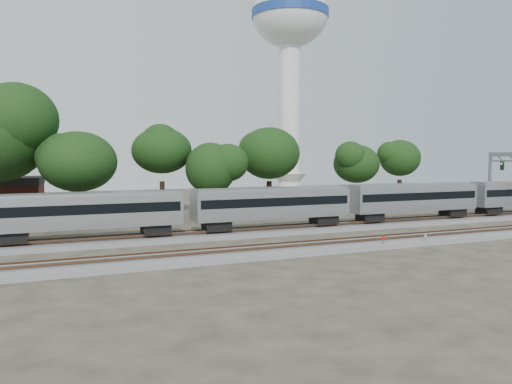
# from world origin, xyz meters

# --- Properties ---
(ground) EXTENTS (160.00, 160.00, 0.00)m
(ground) POSITION_xyz_m (0.00, 0.00, 0.00)
(ground) COLOR #383328
(ground) RESTS_ON ground
(track_far) EXTENTS (160.00, 5.00, 0.73)m
(track_far) POSITION_xyz_m (0.00, 6.00, 0.21)
(track_far) COLOR slate
(track_far) RESTS_ON ground
(track_near) EXTENTS (160.00, 5.00, 0.73)m
(track_near) POSITION_xyz_m (0.00, -4.00, 0.21)
(track_near) COLOR slate
(track_near) RESTS_ON ground
(train) EXTENTS (125.96, 3.07, 4.52)m
(train) POSITION_xyz_m (18.94, 6.00, 3.16)
(train) COLOR #B3B6BB
(train) RESTS_ON ground
(switch_stand_red) EXTENTS (0.36, 0.07, 1.15)m
(switch_stand_red) POSITION_xyz_m (5.50, -5.87, 0.73)
(switch_stand_red) COLOR #512D19
(switch_stand_red) RESTS_ON ground
(switch_stand_white) EXTENTS (0.32, 0.14, 1.04)m
(switch_stand_white) POSITION_xyz_m (9.97, -6.10, 0.66)
(switch_stand_white) COLOR #512D19
(switch_stand_white) RESTS_ON ground
(switch_lever) EXTENTS (0.57, 0.45, 0.30)m
(switch_lever) POSITION_xyz_m (6.74, -5.77, 0.15)
(switch_lever) COLOR #512D19
(switch_lever) RESTS_ON ground
(water_tower) EXTENTS (15.81, 15.81, 43.77)m
(water_tower) POSITION_xyz_m (25.70, 52.35, 32.43)
(water_tower) COLOR silver
(water_tower) RESTS_ON ground
(signal_gantry) EXTENTS (0.60, 7.06, 8.59)m
(signal_gantry) POSITION_xyz_m (34.84, 6.00, 6.26)
(signal_gantry) COLOR gray
(signal_gantry) RESTS_ON ground
(tree_2) EXTENTS (7.59, 7.59, 10.70)m
(tree_2) POSITION_xyz_m (-18.23, 16.06, 7.44)
(tree_2) COLOR black
(tree_2) RESTS_ON ground
(tree_3) EXTENTS (8.93, 8.93, 12.59)m
(tree_3) POSITION_xyz_m (-7.27, 24.46, 8.77)
(tree_3) COLOR black
(tree_3) RESTS_ON ground
(tree_4) EXTENTS (6.61, 6.61, 9.31)m
(tree_4) POSITION_xyz_m (-2.06, 19.64, 6.47)
(tree_4) COLOR black
(tree_4) RESTS_ON ground
(tree_5) EXTENTS (8.60, 8.60, 12.12)m
(tree_5) POSITION_xyz_m (7.45, 22.51, 8.44)
(tree_5) COLOR black
(tree_5) RESTS_ON ground
(tree_6) EXTENTS (7.04, 7.04, 9.93)m
(tree_6) POSITION_xyz_m (20.44, 20.22, 6.90)
(tree_6) COLOR black
(tree_6) RESTS_ON ground
(tree_7) EXTENTS (7.88, 7.88, 11.11)m
(tree_7) POSITION_xyz_m (32.58, 25.49, 7.73)
(tree_7) COLOR black
(tree_7) RESTS_ON ground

